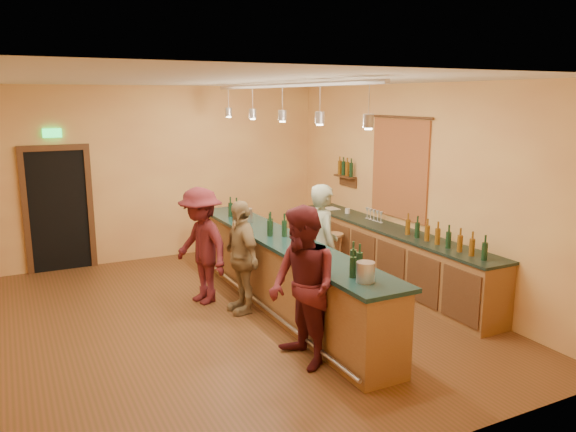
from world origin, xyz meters
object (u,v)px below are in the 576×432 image
customer_b (241,257)px  bar_stool (333,242)px  bartender (323,246)px  back_counter (391,256)px  customer_a (303,287)px  customer_c (201,246)px  tasting_bar (283,269)px

customer_b → bar_stool: size_ratio=2.26×
bartender → customer_b: bearing=81.7°
back_counter → customer_a: customer_a is taller
customer_a → bar_stool: bearing=141.6°
bartender → customer_b: 1.18m
customer_a → customer_c: bearing=-172.4°
customer_c → customer_a: bearing=-6.8°
back_counter → tasting_bar: tasting_bar is taller
customer_a → customer_b: size_ratio=1.14×
tasting_bar → customer_b: customer_b is taller
bartender → customer_a: (-1.12, -1.46, 0.01)m
back_counter → bar_stool: (-0.52, 0.93, 0.08)m
back_counter → bar_stool: 1.07m
customer_a → back_counter: bearing=123.5°
tasting_bar → bartender: (0.57, -0.15, 0.29)m
back_counter → customer_c: customer_c is taller
bartender → customer_a: customer_a is taller
bar_stool → tasting_bar: bearing=-143.8°
bartender → back_counter: bearing=-68.1°
back_counter → customer_c: 3.06m
tasting_bar → customer_a: size_ratio=2.79×
tasting_bar → back_counter: bearing=5.1°
back_counter → bartender: 1.57m
customer_c → customer_b: bearing=16.1°
customer_a → bartender: bearing=141.3°
back_counter → tasting_bar: bearing=-174.9°
back_counter → customer_b: bearing=179.6°
tasting_bar → customer_b: bearing=159.9°
back_counter → customer_a: bearing=-145.3°
back_counter → customer_a: size_ratio=2.49×
customer_b → back_counter: bearing=88.2°
customer_c → bar_stool: bearing=81.4°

